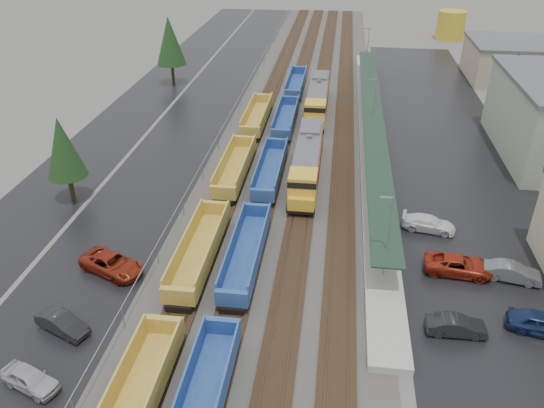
{
  "coord_description": "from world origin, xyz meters",
  "views": [
    {
      "loc": [
        4.92,
        -15.39,
        27.36
      ],
      "look_at": [
        -0.7,
        28.06,
        2.0
      ],
      "focal_mm": 35.0,
      "sensor_mm": 36.0,
      "label": 1
    }
  ],
  "objects": [
    {
      "name": "ballast_strip",
      "position": [
        0.0,
        60.0,
        0.04
      ],
      "size": [
        20.0,
        160.0,
        0.08
      ],
      "primitive_type": "cube",
      "color": "#302D2B",
      "rests_on": "ground"
    },
    {
      "name": "trackbed",
      "position": [
        -0.0,
        60.0,
        0.16
      ],
      "size": [
        14.6,
        160.0,
        0.22
      ],
      "color": "black",
      "rests_on": "ground"
    },
    {
      "name": "west_parking_lot",
      "position": [
        -15.0,
        60.0,
        0.01
      ],
      "size": [
        10.0,
        160.0,
        0.02
      ],
      "primitive_type": "cube",
      "color": "black",
      "rests_on": "ground"
    },
    {
      "name": "west_road",
      "position": [
        -25.0,
        60.0,
        0.01
      ],
      "size": [
        9.0,
        160.0,
        0.02
      ],
      "primitive_type": "cube",
      "color": "black",
      "rests_on": "ground"
    },
    {
      "name": "east_commuter_lot",
      "position": [
        19.0,
        50.0,
        0.01
      ],
      "size": [
        16.0,
        100.0,
        0.02
      ],
      "primitive_type": "cube",
      "color": "black",
      "rests_on": "ground"
    },
    {
      "name": "station_platform",
      "position": [
        9.5,
        50.01,
        0.73
      ],
      "size": [
        3.0,
        80.0,
        8.0
      ],
      "color": "#9E9B93",
      "rests_on": "ground"
    },
    {
      "name": "chainlink_fence",
      "position": [
        -9.5,
        58.44,
        1.61
      ],
      "size": [
        0.08,
        160.04,
        2.02
      ],
      "color": "gray",
      "rests_on": "ground"
    },
    {
      "name": "tree_west_near",
      "position": [
        -22.0,
        30.0,
        5.82
      ],
      "size": [
        3.96,
        3.96,
        9.0
      ],
      "color": "#332316",
      "rests_on": "ground"
    },
    {
      "name": "tree_west_far",
      "position": [
        -23.0,
        70.0,
        7.12
      ],
      "size": [
        4.84,
        4.84,
        11.0
      ],
      "color": "#332316",
      "rests_on": "ground"
    },
    {
      "name": "tree_east",
      "position": [
        28.0,
        58.0,
        6.47
      ],
      "size": [
        4.4,
        4.4,
        10.0
      ],
      "color": "#332316",
      "rests_on": "ground"
    },
    {
      "name": "locomotive_lead",
      "position": [
        2.0,
        37.31,
        2.25
      ],
      "size": [
        2.8,
        18.47,
        4.18
      ],
      "color": "black",
      "rests_on": "ground"
    },
    {
      "name": "locomotive_trail",
      "position": [
        2.0,
        58.31,
        2.25
      ],
      "size": [
        2.8,
        18.47,
        4.18
      ],
      "color": "black",
      "rests_on": "ground"
    },
    {
      "name": "well_string_yellow",
      "position": [
        -6.0,
        20.74,
        1.19
      ],
      "size": [
        2.71,
        78.53,
        2.4
      ],
      "color": "#A38C2D",
      "rests_on": "ground"
    },
    {
      "name": "well_string_blue",
      "position": [
        -2.0,
        29.0,
        1.14
      ],
      "size": [
        2.56,
        93.39,
        2.27
      ],
      "color": "navy",
      "rests_on": "ground"
    },
    {
      "name": "storage_tank",
      "position": [
        28.55,
        109.54,
        3.03
      ],
      "size": [
        6.06,
        6.06,
        6.06
      ],
      "primitive_type": "cylinder",
      "color": "gold",
      "rests_on": "ground"
    },
    {
      "name": "parked_car_west_a",
      "position": [
        -13.48,
        6.11,
        0.7
      ],
      "size": [
        2.97,
        4.44,
        1.41
      ],
      "primitive_type": "imported",
      "rotation": [
        0.0,
        0.0,
        1.22
      ],
      "color": "#B0AFB4",
      "rests_on": "ground"
    },
    {
      "name": "parked_car_west_b",
      "position": [
        -13.86,
        11.24,
        0.71
      ],
      "size": [
        3.05,
        4.55,
        1.42
      ],
      "primitive_type": "imported",
      "rotation": [
        0.0,
        0.0,
        1.17
      ],
      "color": "black",
      "rests_on": "ground"
    },
    {
      "name": "parked_car_west_c",
      "position": [
        -13.02,
        18.47,
        0.8
      ],
      "size": [
        4.67,
        6.31,
        1.59
      ],
      "primitive_type": "imported",
      "rotation": [
        0.0,
        0.0,
        1.17
      ],
      "color": "maroon",
      "rests_on": "ground"
    },
    {
      "name": "parked_car_east_a",
      "position": [
        14.41,
        14.6,
        0.71
      ],
      "size": [
        1.61,
        4.34,
        1.42
      ],
      "primitive_type": "imported",
      "rotation": [
        0.0,
        0.0,
        1.6
      ],
      "color": "black",
      "rests_on": "ground"
    },
    {
      "name": "parked_car_east_b",
      "position": [
        15.8,
        22.02,
        0.78
      ],
      "size": [
        3.1,
        5.82,
        1.56
      ],
      "primitive_type": "imported",
      "rotation": [
        0.0,
        0.0,
        1.48
      ],
      "color": "maroon",
      "rests_on": "ground"
    },
    {
      "name": "parked_car_east_c",
      "position": [
        14.16,
        28.49,
        0.72
      ],
      "size": [
        2.88,
        5.25,
        1.44
      ],
      "primitive_type": "imported",
      "rotation": [
        0.0,
        0.0,
        1.39
      ],
      "color": "white",
      "rests_on": "ground"
    },
    {
      "name": "parked_car_east_d",
      "position": [
        20.56,
        15.51,
        0.82
      ],
      "size": [
        3.1,
        5.17,
        1.65
      ],
      "primitive_type": "imported",
      "rotation": [
        0.0,
        0.0,
        1.32
      ],
      "color": "#14244B",
      "rests_on": "ground"
    },
    {
      "name": "parked_car_east_e",
      "position": [
        20.01,
        21.62,
        0.74
      ],
      "size": [
        2.37,
        4.73,
        1.49
      ],
      "primitive_type": "imported",
      "rotation": [
        0.0,
        0.0,
        1.39
      ],
      "color": "#5A5C5F",
      "rests_on": "ground"
    }
  ]
}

